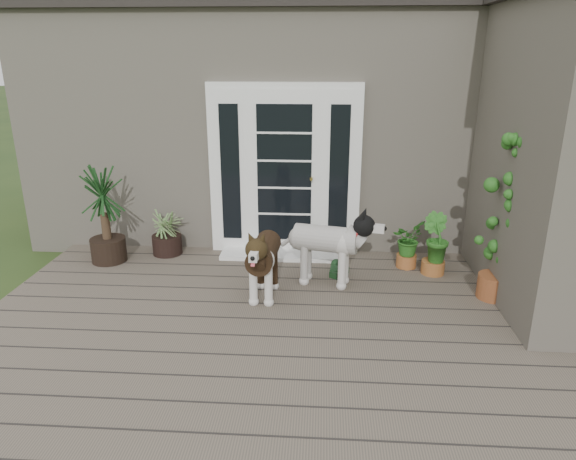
{
  "coord_description": "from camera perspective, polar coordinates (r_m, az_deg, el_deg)",
  "views": [
    {
      "loc": [
        0.27,
        -3.8,
        2.59
      ],
      "look_at": [
        -0.1,
        1.75,
        0.7
      ],
      "focal_mm": 32.43,
      "sensor_mm": 36.0,
      "label": 1
    }
  ],
  "objects": [
    {
      "name": "white_dog",
      "position": [
        5.79,
        4.12,
        -2.32
      ],
      "size": [
        1.0,
        0.6,
        0.78
      ],
      "primitive_type": null,
      "rotation": [
        0.0,
        0.0,
        -1.79
      ],
      "color": "silver",
      "rests_on": "deck"
    },
    {
      "name": "door_unit",
      "position": [
        6.57,
        -0.38,
        6.51
      ],
      "size": [
        1.9,
        0.14,
        2.15
      ],
      "primitive_type": "cube",
      "color": "white",
      "rests_on": "deck"
    },
    {
      "name": "clog_left",
      "position": [
        6.23,
        5.23,
        -4.17
      ],
      "size": [
        0.19,
        0.35,
        0.1
      ],
      "primitive_type": null,
      "rotation": [
        0.0,
        0.0,
        -0.12
      ],
      "color": "#153619",
      "rests_on": "deck"
    },
    {
      "name": "herb_b",
      "position": [
        6.32,
        15.73,
        -2.4
      ],
      "size": [
        0.49,
        0.49,
        0.53
      ],
      "primitive_type": "imported",
      "rotation": [
        0.0,
        0.0,
        2.28
      ],
      "color": "#2C601B",
      "rests_on": "deck"
    },
    {
      "name": "yucca",
      "position": [
        6.74,
        -19.45,
        1.46
      ],
      "size": [
        1.06,
        1.06,
        1.18
      ],
      "primitive_type": null,
      "rotation": [
        0.0,
        0.0,
        0.38
      ],
      "color": "#123311",
      "rests_on": "deck"
    },
    {
      "name": "spider_plant",
      "position": [
        6.85,
        -13.23,
        0.1
      ],
      "size": [
        0.81,
        0.81,
        0.67
      ],
      "primitive_type": null,
      "rotation": [
        0.0,
        0.0,
        -0.35
      ],
      "color": "#83A163",
      "rests_on": "deck"
    },
    {
      "name": "brindle_dog",
      "position": [
        5.48,
        -2.65,
        -3.79
      ],
      "size": [
        0.43,
        0.91,
        0.74
      ],
      "primitive_type": null,
      "rotation": [
        0.0,
        0.0,
        3.08
      ],
      "color": "#322012",
      "rests_on": "deck"
    },
    {
      "name": "sapling",
      "position": [
        5.7,
        22.57,
        1.43
      ],
      "size": [
        0.68,
        0.68,
        1.82
      ],
      "primitive_type": null,
      "rotation": [
        0.0,
        0.0,
        -0.34
      ],
      "color": "#164F19",
      "rests_on": "deck"
    },
    {
      "name": "herb_c",
      "position": [
        6.88,
        21.06,
        -1.21
      ],
      "size": [
        0.46,
        0.46,
        0.53
      ],
      "primitive_type": "imported",
      "rotation": [
        0.0,
        0.0,
        4.23
      ],
      "color": "#1E5317",
      "rests_on": "deck"
    },
    {
      "name": "roof_main",
      "position": [
        8.47,
        2.15,
        22.9
      ],
      "size": [
        7.6,
        4.2,
        0.2
      ],
      "primitive_type": "cube",
      "color": "#2D2826",
      "rests_on": "house_main"
    },
    {
      "name": "deck",
      "position": [
        4.91,
        0.12,
        -12.25
      ],
      "size": [
        6.2,
        4.6,
        0.12
      ],
      "primitive_type": "cube",
      "color": "#6B5B4C",
      "rests_on": "ground"
    },
    {
      "name": "house_main",
      "position": [
        8.52,
        2.01,
        11.76
      ],
      "size": [
        7.4,
        4.0,
        3.1
      ],
      "primitive_type": "cube",
      "color": "#665E54",
      "rests_on": "ground"
    },
    {
      "name": "herb_a",
      "position": [
        6.44,
        12.94,
        -1.95
      ],
      "size": [
        0.52,
        0.52,
        0.49
      ],
      "primitive_type": "imported",
      "rotation": [
        0.0,
        0.0,
        1.04
      ],
      "color": "#1D5017",
      "rests_on": "deck"
    },
    {
      "name": "clog_right",
      "position": [
        6.15,
        5.65,
        -4.55
      ],
      "size": [
        0.3,
        0.34,
        0.09
      ],
      "primitive_type": null,
      "rotation": [
        0.0,
        0.0,
        -0.61
      ],
      "color": "black",
      "rests_on": "deck"
    },
    {
      "name": "door_step",
      "position": [
        6.68,
        -0.49,
        -2.7
      ],
      "size": [
        1.6,
        0.4,
        0.05
      ],
      "primitive_type": "cube",
      "color": "white",
      "rests_on": "deck"
    }
  ]
}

